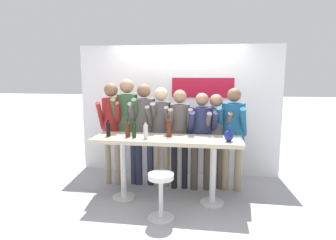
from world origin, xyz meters
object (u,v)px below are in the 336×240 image
tasting_table (167,148)px  wine_bottle_4 (108,128)px  person_far_left (112,121)px  person_center_left (144,123)px  wine_bottle_2 (169,127)px  person_center_right (180,128)px  wine_bottle_1 (134,129)px  decorative_vase (229,135)px  person_right (201,131)px  person_rightmost (233,128)px  wine_bottle_0 (128,129)px  person_left (127,119)px  person_center (161,125)px  bar_stool (161,189)px  person_far_right (215,131)px  wine_bottle_3 (146,131)px

tasting_table → wine_bottle_4: bearing=-176.8°
person_far_left → person_center_left: 0.56m
wine_bottle_2 → tasting_table: bearing=-101.3°
person_center_left → person_center_right: bearing=-12.9°
tasting_table → wine_bottle_1: bearing=-172.4°
wine_bottle_2 → decorative_vase: 0.90m
person_center_left → decorative_vase: (1.38, -0.71, -0.01)m
person_center_right → person_right: person_center_right is taller
person_far_left → person_rightmost: (2.03, 0.02, -0.06)m
wine_bottle_0 → wine_bottle_4: 0.30m
wine_bottle_2 → wine_bottle_4: size_ratio=1.23×
wine_bottle_1 → decorative_vase: size_ratio=1.37×
decorative_vase → person_left: bearing=157.1°
tasting_table → decorative_vase: size_ratio=10.05×
person_center_left → person_center: (0.30, -0.02, -0.02)m
wine_bottle_4 → decorative_vase: wine_bottle_4 is taller
wine_bottle_0 → person_far_left: bearing=127.7°
wine_bottle_2 → wine_bottle_4: wine_bottle_2 is taller
tasting_table → wine_bottle_4: 0.94m
person_left → bar_stool: bearing=-62.6°
person_far_left → wine_bottle_0: 0.74m
tasting_table → bar_stool: 0.72m
bar_stool → person_left: size_ratio=0.34×
person_center → wine_bottle_4: bearing=-135.6°
bar_stool → person_center_right: bearing=83.7°
bar_stool → wine_bottle_4: size_ratio=2.37×
person_center_left → person_rightmost: person_center_left is taller
person_rightmost → person_far_left: bearing=-168.2°
bar_stool → wine_bottle_2: wine_bottle_2 is taller
person_center → wine_bottle_1: size_ratio=5.64×
person_center → decorative_vase: 1.28m
person_rightmost → wine_bottle_1: bearing=-145.9°
person_far_right → person_right: bearing=-176.6°
tasting_table → wine_bottle_4: (-0.89, -0.05, 0.28)m
person_center_right → wine_bottle_0: bearing=-150.2°
person_right → person_rightmost: size_ratio=0.95×
person_center_left → wine_bottle_3: person_center_left is taller
person_right → person_rightmost: 0.51m
bar_stool → wine_bottle_3: wine_bottle_3 is taller
person_center_right → wine_bottle_0: size_ratio=6.14×
wine_bottle_2 → person_left: bearing=147.1°
tasting_table → person_center: bearing=108.4°
person_center_right → wine_bottle_1: size_ratio=5.54×
person_center_left → bar_stool: bearing=-73.2°
person_far_right → person_rightmost: (0.28, -0.02, 0.06)m
bar_stool → wine_bottle_0: wine_bottle_0 is taller
person_center_left → wine_bottle_0: person_center_left is taller
wine_bottle_0 → decorative_vase: 1.49m
person_rightmost → wine_bottle_2: person_rightmost is taller
person_far_right → person_center_left: bearing=167.6°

